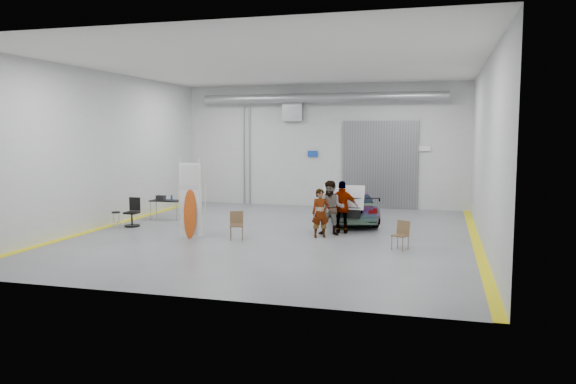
% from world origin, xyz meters
% --- Properties ---
extents(ground, '(16.00, 16.00, 0.00)m').
position_xyz_m(ground, '(0.00, 0.00, 0.00)').
color(ground, slate).
rests_on(ground, ground).
extents(room_shell, '(14.02, 16.18, 6.01)m').
position_xyz_m(room_shell, '(0.24, 2.22, 4.08)').
color(room_shell, '#B9BBBE').
rests_on(room_shell, ground).
extents(sedan_car, '(2.96, 4.87, 1.32)m').
position_xyz_m(sedan_car, '(2.19, 3.38, 0.66)').
color(sedan_car, silver).
rests_on(sedan_car, ground).
extents(person_a, '(0.73, 0.62, 1.70)m').
position_xyz_m(person_a, '(1.62, -0.17, 0.85)').
color(person_a, '#9B6D54').
rests_on(person_a, ground).
extents(person_b, '(0.99, 0.78, 1.96)m').
position_xyz_m(person_b, '(1.92, 0.32, 0.98)').
color(person_b, slate).
rests_on(person_b, ground).
extents(person_c, '(1.14, 0.55, 1.92)m').
position_xyz_m(person_c, '(2.23, 0.81, 0.96)').
color(person_c, olive).
rests_on(person_c, ground).
extents(surfboard_display, '(0.79, 0.25, 2.78)m').
position_xyz_m(surfboard_display, '(-2.66, -1.60, 1.13)').
color(surfboard_display, white).
rests_on(surfboard_display, ground).
extents(folding_chair_near, '(0.57, 0.60, 0.96)m').
position_xyz_m(folding_chair_near, '(-1.03, -1.39, 0.30)').
color(folding_chair_near, brown).
rests_on(folding_chair_near, ground).
extents(folding_chair_far, '(0.56, 0.60, 0.91)m').
position_xyz_m(folding_chair_far, '(4.48, -1.63, 0.28)').
color(folding_chair_far, brown).
rests_on(folding_chair_far, ground).
extents(shop_stool, '(0.34, 0.34, 0.66)m').
position_xyz_m(shop_stool, '(-6.20, -0.58, 0.33)').
color(shop_stool, black).
rests_on(shop_stool, ground).
extents(work_table, '(1.30, 0.69, 1.05)m').
position_xyz_m(work_table, '(-5.58, 2.12, 0.81)').
color(work_table, gray).
rests_on(work_table, ground).
extents(office_chair, '(0.59, 0.59, 1.10)m').
position_xyz_m(office_chair, '(-5.92, 0.14, 0.48)').
color(office_chair, black).
rests_on(office_chair, ground).
extents(trunk_lid, '(1.54, 0.93, 0.04)m').
position_xyz_m(trunk_lid, '(2.19, 1.36, 1.34)').
color(trunk_lid, silver).
rests_on(trunk_lid, sedan_car).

